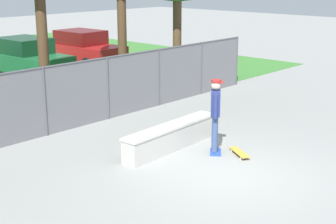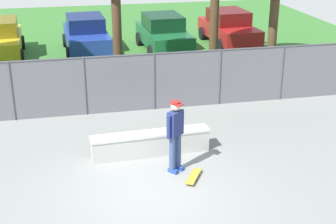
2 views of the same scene
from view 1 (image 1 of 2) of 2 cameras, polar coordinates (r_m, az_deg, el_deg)
ground_plane at (r=11.25m, az=6.16°, el=-6.81°), size 80.00×80.00×0.00m
concrete_ledge at (r=12.55m, az=0.38°, el=-2.81°), size 3.17×0.65×0.62m
skateboarder at (r=12.02m, az=5.36°, el=-0.12°), size 0.50×0.43×1.84m
skateboard at (r=12.30m, az=8.06°, el=-4.54°), size 0.58×0.79×0.09m
chainlink_fence at (r=14.39m, az=-10.12°, el=2.24°), size 15.39×0.07×1.89m
car_green at (r=21.91m, az=-15.68°, el=5.92°), size 2.16×4.27×1.66m
car_red at (r=24.20m, az=-9.61°, el=7.13°), size 2.16×4.27×1.66m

